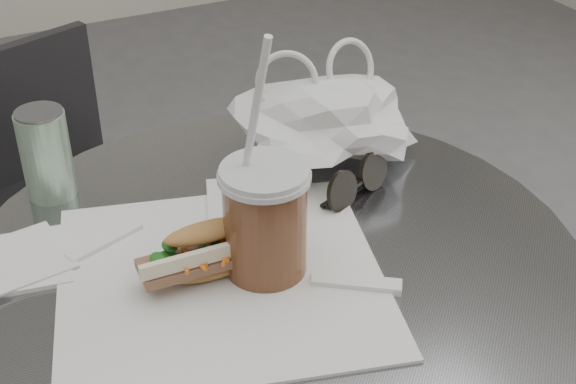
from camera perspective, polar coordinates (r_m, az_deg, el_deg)
name	(u,v)px	position (r m, az deg, el deg)	size (l,w,h in m)	color
chair_far	(87,257)	(1.68, -14.10, -4.53)	(0.42, 0.44, 0.76)	#29292B
sandwich_paper	(221,278)	(0.95, -4.80, -6.10)	(0.37, 0.35, 0.00)	white
banh_mi	(210,251)	(0.93, -5.54, -4.23)	(0.21, 0.09, 0.07)	tan
iced_coffee	(265,220)	(0.91, -1.65, -1.97)	(0.10, 0.10, 0.30)	brown
sunglasses	(356,183)	(1.08, 4.87, 0.62)	(0.12, 0.07, 0.06)	black
plastic_bag	(326,123)	(1.14, 2.69, 4.90)	(0.25, 0.19, 0.12)	white
napkin_stack	(19,261)	(1.02, -18.58, -4.65)	(0.14, 0.14, 0.01)	white
drink_can	(46,154)	(1.11, -16.84, 2.61)	(0.07, 0.07, 0.13)	#599960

